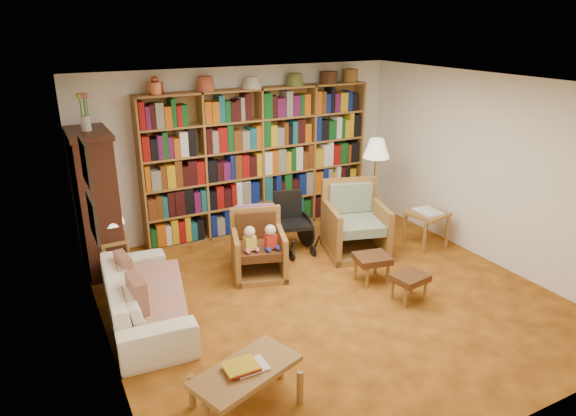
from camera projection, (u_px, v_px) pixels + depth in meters
floor at (327, 295)px, 6.20m from camera, size 5.00×5.00×0.00m
ceiling at (333, 84)px, 5.34m from camera, size 5.00×5.00×0.00m
wall_back at (243, 150)px, 7.85m from camera, size 5.00×0.00×5.00m
wall_front at (513, 298)px, 3.69m from camera, size 5.00×0.00×5.00m
wall_left at (97, 239)px, 4.69m from camera, size 0.00×5.00×5.00m
wall_right at (489, 170)px, 6.85m from camera, size 0.00×5.00×5.00m
bookshelf at (260, 156)px, 7.82m from camera, size 3.60×0.30×2.42m
curio_cabinet at (96, 201)px, 6.56m from camera, size 0.50×0.95×2.40m
framed_pictures at (89, 190)px, 4.82m from camera, size 0.03×0.52×0.97m
sofa at (144, 296)px, 5.62m from camera, size 1.99×0.90×0.57m
sofa_throw at (149, 294)px, 5.64m from camera, size 0.99×1.50×0.04m
cushion_left at (124, 272)px, 5.80m from camera, size 0.15×0.36×0.35m
cushion_right at (138, 300)px, 5.21m from camera, size 0.15×0.40×0.39m
side_table_lamp at (114, 248)px, 6.55m from camera, size 0.38×0.38×0.53m
table_lamp at (110, 215)px, 6.40m from camera, size 0.33×0.33×0.45m
armchair_leather at (256, 248)px, 6.66m from camera, size 0.86×0.87×0.85m
armchair_sage at (351, 225)px, 7.29m from camera, size 1.03×1.04×1.00m
wheelchair at (291, 224)px, 7.31m from camera, size 0.51×0.69×0.86m
floor_lamp at (376, 152)px, 7.61m from camera, size 0.39×0.39×1.49m
side_table_papers at (427, 218)px, 7.42m from camera, size 0.59×0.59×0.55m
footstool_a at (372, 260)px, 6.43m from camera, size 0.48×0.43×0.36m
footstool_b at (410, 279)px, 6.01m from camera, size 0.44×0.39×0.33m
coffee_table at (246, 374)px, 4.33m from camera, size 1.04×0.75×0.42m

